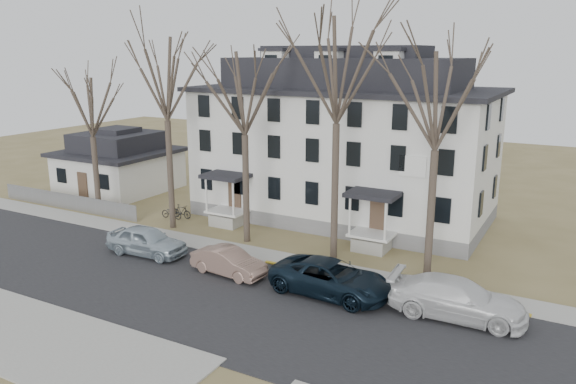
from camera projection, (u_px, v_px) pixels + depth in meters
The scene contains 19 objects.
ground at pixel (222, 322), 24.87m from camera, with size 120.00×120.00×0.00m, color olive.
main_road at pixel (247, 305), 26.57m from camera, with size 120.00×10.00×0.04m, color #27272A.
far_sidewalk at pixel (304, 264), 31.68m from camera, with size 120.00×2.00×0.08m, color #A09F97.
near_sidewalk_left at pixel (4, 328), 24.35m from camera, with size 20.00×5.00×0.08m, color #A09F97.
yellow_curb at pixel (383, 287), 28.58m from camera, with size 14.00×0.25×0.06m, color gold.
boarding_house at pixel (344, 143), 39.77m from camera, with size 20.80×12.36×12.05m.
small_house at pixel (119, 164), 48.19m from camera, with size 8.70×8.70×5.00m.
fence at pixel (68, 209), 42.74m from camera, with size 14.00×0.06×1.20m, color gray.
tree_far_left at pixel (165, 73), 35.82m from camera, with size 8.40×8.40×13.72m.
tree_mid_left at pixel (244, 87), 33.20m from camera, with size 7.80×7.80×12.74m.
tree_center at pixel (338, 63), 30.05m from camera, with size 9.00×9.00×14.70m.
tree_mid_right at pixel (438, 94), 27.85m from camera, with size 7.80×7.80×12.74m.
tree_bungalow at pixel (90, 103), 39.62m from camera, with size 6.60×6.60×10.78m.
car_silver at pixel (147, 241), 32.90m from camera, with size 2.00×4.96×1.69m, color #AEBFCA.
car_tan at pixel (229, 262), 29.98m from camera, with size 1.51×4.33×1.43m, color #896B5D.
car_navy at pixel (331, 279), 27.48m from camera, with size 2.81×6.09×1.69m, color black.
car_white at pixel (457, 299), 25.12m from camera, with size 2.46×6.06×1.76m, color silver.
bicycle_left at pixel (172, 213), 40.08m from camera, with size 0.59×1.70×0.89m, color black.
bicycle_right at pixel (182, 212), 40.20m from camera, with size 0.46×1.63×0.98m, color black.
Camera 1 is at (13.48, -18.52, 11.66)m, focal length 35.00 mm.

